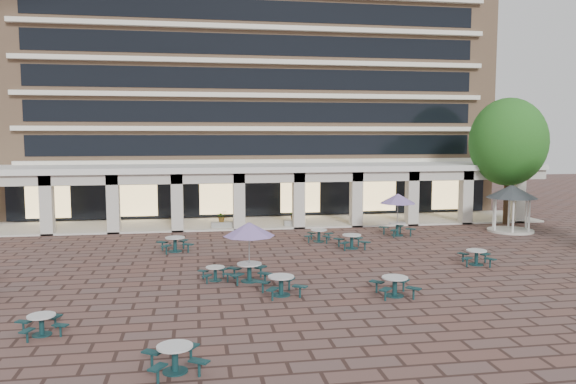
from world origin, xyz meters
name	(u,v)px	position (x,y,z in m)	size (l,w,h in m)	color
ground	(302,271)	(0.00, 0.00, 0.00)	(120.00, 120.00, 0.00)	brown
apartment_building	(250,69)	(0.00, 25.47, 12.60)	(40.00, 15.50, 25.20)	tan
retail_arcade	(265,184)	(0.00, 14.80, 3.00)	(42.00, 6.60, 4.40)	white
picnic_table_0	(42,323)	(-10.14, -7.33, 0.41)	(1.86, 1.86, 0.68)	#113535
picnic_table_1	(175,356)	(-5.68, -11.00, 0.46)	(1.95, 1.95, 0.76)	#113535
picnic_table_2	(395,285)	(2.97, -4.89, 0.48)	(1.83, 1.83, 0.81)	#113535
picnic_table_5	(281,284)	(-1.63, -4.03, 0.49)	(2.08, 2.08, 0.82)	#113535
picnic_table_6	(249,231)	(-2.71, -1.61, 2.29)	(2.34, 2.34, 2.70)	#113535
picnic_table_7	(476,256)	(9.02, -0.23, 0.46)	(2.02, 2.02, 0.77)	#113535
picnic_table_8	(215,272)	(-4.23, -1.21, 0.38)	(1.60, 1.60, 0.64)	#113535
picnic_table_9	(319,234)	(2.44, 7.17, 0.45)	(2.04, 2.04, 0.76)	#113535
picnic_table_10	(352,240)	(3.88, 4.80, 0.49)	(1.88, 1.88, 0.83)	#113535
picnic_table_11	(398,200)	(8.00, 8.44, 2.35)	(2.39, 2.39, 2.76)	#113535
picnic_table_12	(175,243)	(-6.27, 5.59, 0.50)	(2.15, 2.15, 0.83)	#113535
gazebo	(512,197)	(16.21, 8.63, 2.40)	(3.42, 3.42, 3.18)	beige
tree_east_c	(508,142)	(17.59, 11.65, 6.09)	(5.59, 5.59, 9.31)	#452D1B
planter_left	(222,222)	(-3.29, 12.90, 0.53)	(1.50, 0.75, 1.28)	gray
planter_right	(294,220)	(1.89, 12.90, 0.51)	(1.50, 0.60, 1.26)	gray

